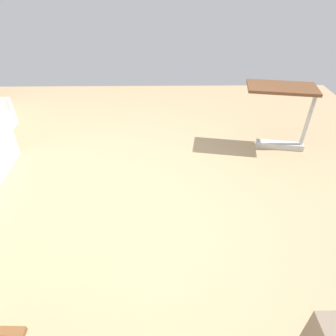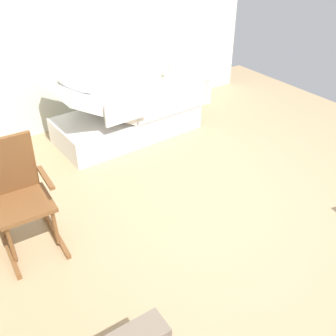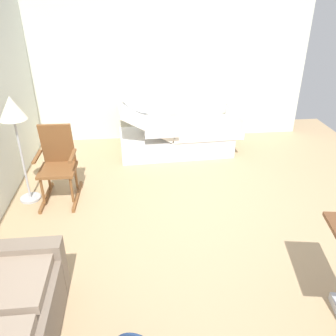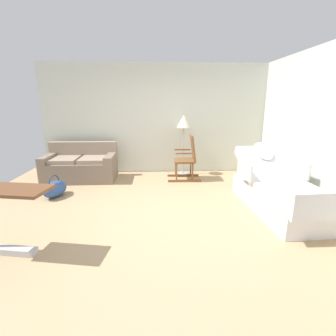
{
  "view_description": "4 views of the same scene",
  "coord_description": "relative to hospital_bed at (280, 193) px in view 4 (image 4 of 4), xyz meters",
  "views": [
    {
      "loc": [
        -0.25,
        2.16,
        2.06
      ],
      "look_at": [
        -0.27,
        0.39,
        0.77
      ],
      "focal_mm": 30.83,
      "sensor_mm": 36.0,
      "label": 1
    },
    {
      "loc": [
        -2.26,
        2.16,
        2.54
      ],
      "look_at": [
        0.16,
        0.54,
        0.65
      ],
      "focal_mm": 40.89,
      "sensor_mm": 36.0,
      "label": 2
    },
    {
      "loc": [
        -3.7,
        0.69,
        2.68
      ],
      "look_at": [
        -0.23,
        0.33,
        0.85
      ],
      "focal_mm": 37.48,
      "sensor_mm": 36.0,
      "label": 3
    },
    {
      "loc": [
        -0.03,
        -3.75,
        1.76
      ],
      "look_at": [
        0.18,
        0.51,
        0.61
      ],
      "focal_mm": 26.01,
      "sensor_mm": 36.0,
      "label": 4
    }
  ],
  "objects": [
    {
      "name": "overbed_table",
      "position": [
        -3.74,
        -1.07,
        0.23
      ],
      "size": [
        0.87,
        0.53,
        0.84
      ],
      "color": "#B2B5BA",
      "rests_on": "ground"
    },
    {
      "name": "couch",
      "position": [
        -3.83,
        1.91,
        -0.0
      ],
      "size": [
        1.6,
        0.86,
        0.85
      ],
      "color": "#7D6C5C",
      "rests_on": "ground"
    },
    {
      "name": "hospital_bed",
      "position": [
        0.0,
        0.0,
        0.0
      ],
      "size": [
        1.08,
        2.1,
        1.06
      ],
      "color": "silver",
      "rests_on": "ground"
    },
    {
      "name": "ground_plane",
      "position": [
        -2.02,
        0.04,
        -0.31
      ],
      "size": [
        6.84,
        6.84,
        0.0
      ],
      "primitive_type": "plane",
      "color": "tan"
    },
    {
      "name": "rocking_chair",
      "position": [
        -1.33,
        1.79,
        0.2
      ],
      "size": [
        0.77,
        0.51,
        1.05
      ],
      "color": "brown",
      "rests_on": "ground"
    },
    {
      "name": "floor_lamp",
      "position": [
        -1.38,
        2.23,
        0.92
      ],
      "size": [
        0.34,
        0.34,
        1.48
      ],
      "color": "#B2B5BA",
      "rests_on": "ground"
    },
    {
      "name": "back_wall",
      "position": [
        -2.02,
        2.54,
        1.04
      ],
      "size": [
        5.67,
        0.1,
        2.7
      ],
      "primitive_type": "cube",
      "color": "silver",
      "rests_on": "ground"
    },
    {
      "name": "duffel_bag",
      "position": [
        -4.01,
        0.81,
        -0.15
      ],
      "size": [
        0.46,
        0.62,
        0.43
      ],
      "color": "#2D4C84",
      "rests_on": "ground"
    },
    {
      "name": "side_wall",
      "position": [
        0.76,
        0.04,
        1.04
      ],
      "size": [
        0.1,
        5.11,
        2.7
      ],
      "primitive_type": "cube",
      "color": "silver",
      "rests_on": "ground"
    }
  ]
}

